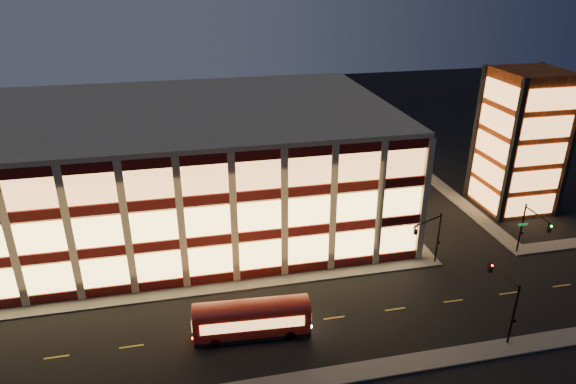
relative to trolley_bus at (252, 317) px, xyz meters
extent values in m
plane|color=black|center=(-2.29, 6.68, -1.89)|extent=(200.00, 200.00, 0.00)
cube|color=#514F4C|center=(-5.29, 7.68, -1.81)|extent=(54.00, 2.00, 0.15)
cube|color=#514F4C|center=(20.71, 23.68, -1.81)|extent=(2.00, 30.00, 0.15)
cube|color=#514F4C|center=(37.71, 7.68, -1.81)|extent=(14.00, 2.00, 0.15)
cube|color=#514F4C|center=(31.71, 23.68, -1.81)|extent=(2.00, 30.00, 0.15)
cube|color=tan|center=(-5.29, 23.68, 5.11)|extent=(50.00, 30.00, 14.00)
cube|color=tan|center=(-5.29, 23.68, 12.36)|extent=(50.40, 30.40, 0.50)
cube|color=#470C0A|center=(-5.29, 8.56, -1.24)|extent=(50.10, 0.25, 1.00)
cube|color=#F7C868|center=(-5.29, 8.58, 0.86)|extent=(49.00, 0.20, 3.00)
cube|color=#470C0A|center=(19.83, 23.68, -1.24)|extent=(0.25, 30.10, 1.00)
cube|color=#F7C868|center=(19.81, 23.68, 0.86)|extent=(0.20, 29.00, 3.00)
cube|color=#470C0A|center=(-5.29, 8.56, 3.16)|extent=(50.10, 0.25, 1.00)
cube|color=#F7C868|center=(-5.29, 8.58, 5.26)|extent=(49.00, 0.20, 3.00)
cube|color=#470C0A|center=(19.83, 23.68, 3.16)|extent=(0.25, 30.10, 1.00)
cube|color=#F7C868|center=(19.81, 23.68, 5.26)|extent=(0.20, 29.00, 3.00)
cube|color=#470C0A|center=(-5.29, 8.56, 7.56)|extent=(50.10, 0.25, 1.00)
cube|color=#F7C868|center=(-5.29, 8.58, 9.66)|extent=(49.00, 0.20, 3.00)
cube|color=#470C0A|center=(19.83, 23.68, 7.56)|extent=(0.25, 30.10, 1.00)
cube|color=#F7C868|center=(19.81, 23.68, 9.66)|extent=(0.20, 29.00, 3.00)
cube|color=#8C3814|center=(37.71, 18.68, 7.11)|extent=(8.00, 8.00, 18.00)
cube|color=black|center=(33.71, 14.68, 7.11)|extent=(0.60, 0.60, 18.00)
cube|color=black|center=(41.71, 14.68, 7.11)|extent=(0.60, 0.60, 18.00)
cube|color=black|center=(33.71, 22.68, 7.11)|extent=(0.60, 0.60, 18.00)
cube|color=black|center=(41.71, 22.68, 7.11)|extent=(0.60, 0.60, 18.00)
cube|color=#E79950|center=(37.71, 14.60, -0.09)|extent=(6.60, 0.16, 2.60)
cube|color=#E79950|center=(33.63, 18.68, -0.09)|extent=(0.16, 6.60, 2.60)
cube|color=#E79950|center=(37.71, 14.60, 3.31)|extent=(6.60, 0.16, 2.60)
cube|color=#E79950|center=(33.63, 18.68, 3.31)|extent=(0.16, 6.60, 2.60)
cube|color=#E79950|center=(37.71, 14.60, 6.71)|extent=(6.60, 0.16, 2.60)
cube|color=#E79950|center=(33.63, 18.68, 6.71)|extent=(0.16, 6.60, 2.60)
cube|color=#E79950|center=(37.71, 14.60, 10.11)|extent=(6.60, 0.16, 2.60)
cube|color=#E79950|center=(33.63, 18.68, 10.11)|extent=(0.16, 6.60, 2.60)
cube|color=#E79950|center=(37.71, 14.60, 13.51)|extent=(6.60, 0.16, 2.60)
cube|color=#E79950|center=(33.63, 18.68, 13.51)|extent=(0.16, 6.60, 2.60)
cylinder|color=black|center=(21.21, 7.48, 1.11)|extent=(0.18, 0.18, 6.00)
cylinder|color=black|center=(19.46, 6.73, 3.81)|extent=(3.56, 1.63, 0.14)
cube|color=black|center=(17.71, 5.98, 3.31)|extent=(0.32, 0.32, 0.95)
sphere|color=#FF0C05|center=(17.71, 5.80, 3.61)|extent=(0.20, 0.20, 0.20)
cube|color=black|center=(21.21, 7.28, 0.71)|extent=(0.25, 0.18, 0.28)
cylinder|color=black|center=(31.21, 7.48, 1.11)|extent=(0.18, 0.18, 6.00)
cylinder|color=black|center=(31.21, 5.48, 3.81)|extent=(0.14, 4.00, 0.14)
cube|color=black|center=(31.21, 3.48, 3.31)|extent=(0.32, 0.32, 0.95)
sphere|color=#0CFF26|center=(31.21, 3.30, 3.61)|extent=(0.20, 0.20, 0.20)
cube|color=black|center=(31.21, 7.28, 0.71)|extent=(0.25, 0.18, 0.28)
cube|color=#0C7226|center=(31.21, 7.33, 1.71)|extent=(1.20, 0.06, 0.28)
cylinder|color=black|center=(21.21, -5.82, 1.11)|extent=(0.18, 0.18, 6.00)
cylinder|color=black|center=(21.21, -3.82, 3.81)|extent=(0.14, 4.00, 0.14)
cube|color=black|center=(21.21, -1.82, 3.31)|extent=(0.32, 0.32, 0.95)
sphere|color=#FF0C05|center=(21.21, -2.00, 3.61)|extent=(0.20, 0.20, 0.20)
cube|color=black|center=(21.21, -6.02, 0.71)|extent=(0.25, 0.18, 0.28)
cube|color=#991308|center=(0.00, 0.00, -0.18)|extent=(10.18, 3.16, 2.31)
cube|color=black|center=(0.00, 0.00, -1.53)|extent=(10.18, 3.16, 0.35)
cylinder|color=black|center=(-3.28, -0.89, -1.43)|extent=(0.92, 0.36, 0.90)
cylinder|color=black|center=(-3.13, 1.31, -1.43)|extent=(0.92, 0.36, 0.90)
cylinder|color=black|center=(3.13, -1.31, -1.43)|extent=(0.92, 0.36, 0.90)
cylinder|color=black|center=(3.28, 0.89, -1.43)|extent=(0.92, 0.36, 0.90)
cube|color=#E79950|center=(-0.08, -1.28, 0.12)|extent=(8.82, 0.64, 1.00)
cube|color=#E79950|center=(0.08, 1.28, 0.12)|extent=(8.82, 0.64, 1.00)
camera|label=1|loc=(-4.58, -35.72, 28.12)|focal=32.00mm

